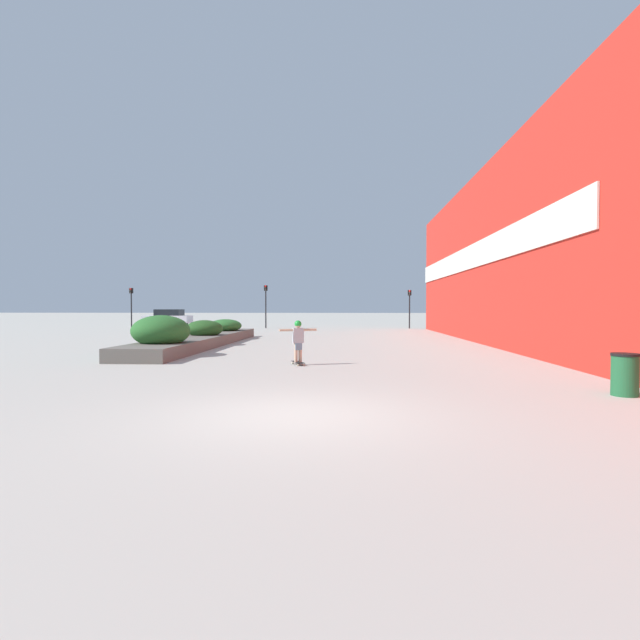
# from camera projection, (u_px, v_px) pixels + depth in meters

# --- Properties ---
(ground_plane) EXTENTS (300.00, 300.00, 0.00)m
(ground_plane) POSITION_uv_depth(u_px,v_px,m) (293.00, 415.00, 8.06)
(ground_plane) COLOR #ADA89E
(building_wall_right) EXTENTS (0.67, 38.93, 8.34)m
(building_wall_right) POSITION_uv_depth(u_px,v_px,m) (508.00, 249.00, 20.59)
(building_wall_right) COLOR red
(building_wall_right) RESTS_ON ground_plane
(planter_box) EXTENTS (2.11, 14.92, 1.47)m
(planter_box) POSITION_uv_depth(u_px,v_px,m) (198.00, 336.00, 22.28)
(planter_box) COLOR #605B54
(planter_box) RESTS_ON ground_plane
(skateboard) EXTENTS (0.50, 0.80, 0.09)m
(skateboard) POSITION_uv_depth(u_px,v_px,m) (298.00, 363.00, 15.13)
(skateboard) COLOR black
(skateboard) RESTS_ON ground_plane
(skateboarder) EXTENTS (1.11, 0.54, 1.26)m
(skateboarder) POSITION_uv_depth(u_px,v_px,m) (298.00, 337.00, 15.11)
(skateboarder) COLOR tan
(skateboarder) RESTS_ON skateboard
(trash_bin) EXTENTS (0.52, 0.52, 0.84)m
(trash_bin) POSITION_uv_depth(u_px,v_px,m) (625.00, 374.00, 9.82)
(trash_bin) COLOR #1E5B33
(trash_bin) RESTS_ON ground_plane
(car_leftmost) EXTENTS (4.18, 2.03, 1.57)m
(car_leftmost) POSITION_uv_depth(u_px,v_px,m) (168.00, 318.00, 45.65)
(car_leftmost) COLOR silver
(car_leftmost) RESTS_ON ground_plane
(car_center_left) EXTENTS (4.05, 1.91, 1.40)m
(car_center_left) POSITION_uv_depth(u_px,v_px,m) (530.00, 319.00, 43.89)
(car_center_left) COLOR black
(car_center_left) RESTS_ON ground_plane
(traffic_light_left) EXTENTS (0.28, 0.30, 3.60)m
(traffic_light_left) POSITION_uv_depth(u_px,v_px,m) (266.00, 299.00, 41.76)
(traffic_light_left) COLOR black
(traffic_light_left) RESTS_ON ground_plane
(traffic_light_right) EXTENTS (0.28, 0.30, 3.18)m
(traffic_light_right) POSITION_uv_depth(u_px,v_px,m) (410.00, 302.00, 41.21)
(traffic_light_right) COLOR black
(traffic_light_right) RESTS_ON ground_plane
(traffic_light_far_left) EXTENTS (0.28, 0.30, 3.39)m
(traffic_light_far_left) POSITION_uv_depth(u_px,v_px,m) (131.00, 301.00, 42.15)
(traffic_light_far_left) COLOR black
(traffic_light_far_left) RESTS_ON ground_plane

